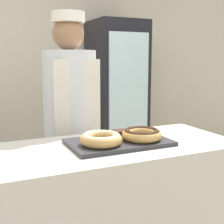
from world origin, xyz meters
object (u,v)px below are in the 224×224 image
brownie_back_left (101,135)px  beverage_fridge (117,101)px  baker_person (71,126)px  donut_light_glaze (101,138)px  serving_tray (119,142)px  donut_chocolate_glaze (142,134)px  brownie_back_right (121,133)px

brownie_back_left → beverage_fridge: (0.88, 1.63, -0.04)m
beverage_fridge → baker_person: bearing=-129.6°
beverage_fridge → brownie_back_left: bearing=-118.4°
donut_light_glaze → beverage_fridge: (0.95, 1.78, -0.06)m
serving_tray → donut_chocolate_glaze: 0.15m
beverage_fridge → donut_light_glaze: bearing=-117.9°
brownie_back_left → donut_chocolate_glaze: bearing=-37.8°
donut_chocolate_glaze → serving_tray: bearing=162.7°
serving_tray → brownie_back_left: (-0.07, 0.11, 0.03)m
serving_tray → brownie_back_right: brownie_back_right is taller
donut_chocolate_glaze → donut_light_glaze: bearing=180.0°
baker_person → beverage_fridge: 1.44m
serving_tray → brownie_back_left: 0.13m
serving_tray → baker_person: size_ratio=0.34×
serving_tray → donut_chocolate_glaze: (0.13, -0.04, 0.05)m
serving_tray → baker_person: (-0.10, 0.63, -0.01)m
donut_chocolate_glaze → baker_person: 0.72m
brownie_back_right → brownie_back_left: bearing=180.0°
donut_chocolate_glaze → baker_person: bearing=109.3°
donut_chocolate_glaze → brownie_back_left: bearing=142.2°
brownie_back_left → serving_tray: bearing=-59.6°
serving_tray → brownie_back_right: (0.07, 0.11, 0.03)m
donut_chocolate_glaze → baker_person: baker_person is taller
donut_light_glaze → donut_chocolate_glaze: bearing=0.0°
brownie_back_right → baker_person: 0.55m
brownie_back_left → beverage_fridge: bearing=61.6°
beverage_fridge → brownie_back_right: bearing=-114.6°
brownie_back_right → baker_person: (-0.17, 0.52, -0.04)m
donut_chocolate_glaze → brownie_back_right: 0.17m
brownie_back_right → beverage_fridge: beverage_fridge is taller
donut_light_glaze → baker_person: (0.03, 0.67, -0.06)m
serving_tray → baker_person: 0.64m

